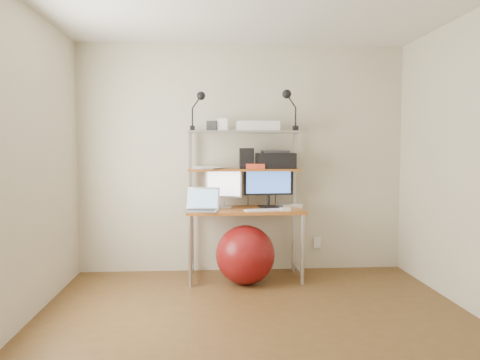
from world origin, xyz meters
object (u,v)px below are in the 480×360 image
at_px(monitor_silver, 224,186).
at_px(laptop, 202,206).
at_px(exercise_ball, 245,255).
at_px(monitor_black, 268,182).
at_px(printer, 275,160).

bearing_deg(monitor_silver, laptop, -120.92).
bearing_deg(exercise_ball, laptop, 172.85).
xyz_separation_m(monitor_black, laptop, (-0.70, -0.24, -0.22)).
distance_m(monitor_silver, monitor_black, 0.48).
bearing_deg(printer, monitor_silver, -174.79).
relative_size(monitor_black, printer, 1.29).
bearing_deg(laptop, monitor_black, 31.18).
relative_size(monitor_black, laptop, 1.39).
distance_m(laptop, exercise_ball, 0.66).
height_order(laptop, exercise_ball, laptop).
height_order(monitor_black, printer, printer).
xyz_separation_m(monitor_silver, exercise_ball, (0.21, -0.28, -0.67)).
bearing_deg(printer, monitor_black, -149.53).
bearing_deg(laptop, printer, 32.66).
bearing_deg(exercise_ball, printer, 44.27).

